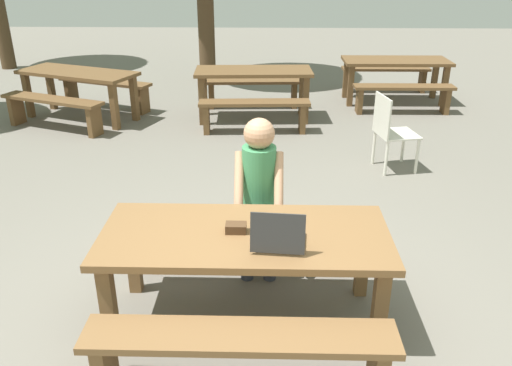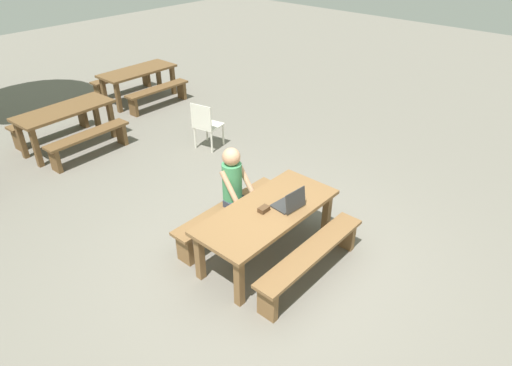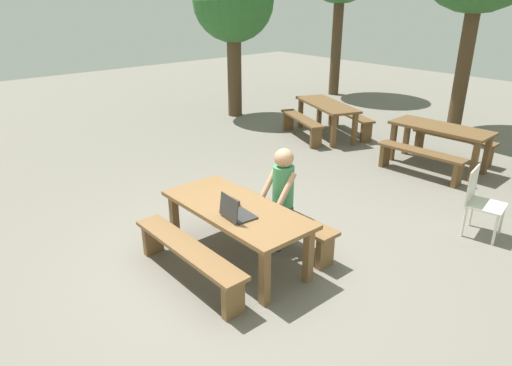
% 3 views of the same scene
% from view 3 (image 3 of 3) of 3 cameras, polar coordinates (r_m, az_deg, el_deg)
% --- Properties ---
extents(ground_plane, '(30.00, 30.00, 0.00)m').
position_cam_3_polar(ground_plane, '(5.63, -2.40, -9.43)').
color(ground_plane, slate).
extents(picnic_table_front, '(1.92, 0.84, 0.70)m').
position_cam_3_polar(picnic_table_front, '(5.33, -2.51, -3.92)').
color(picnic_table_front, brown).
rests_on(picnic_table_front, ground).
extents(bench_near, '(1.79, 0.30, 0.44)m').
position_cam_3_polar(bench_near, '(5.12, -8.49, -8.82)').
color(bench_near, brown).
rests_on(bench_near, ground).
extents(bench_far, '(1.79, 0.30, 0.44)m').
position_cam_3_polar(bench_far, '(5.85, 2.77, -4.33)').
color(bench_far, brown).
rests_on(bench_far, ground).
extents(laptop, '(0.36, 0.33, 0.28)m').
position_cam_3_polar(laptop, '(5.01, -2.55, -3.67)').
color(laptop, '#2D2D2D').
rests_on(laptop, picnic_table_front).
extents(small_pouch, '(0.14, 0.09, 0.06)m').
position_cam_3_polar(small_pouch, '(5.33, -2.83, -2.43)').
color(small_pouch, '#4C331E').
rests_on(small_pouch, picnic_table_front).
extents(person_seated, '(0.37, 0.39, 1.28)m').
position_cam_3_polar(person_seated, '(5.60, 3.11, -0.95)').
color(person_seated, '#333847').
rests_on(person_seated, ground).
extents(plastic_chair, '(0.52, 0.52, 0.90)m').
position_cam_3_polar(plastic_chair, '(6.65, 26.13, -1.95)').
color(plastic_chair, silver).
rests_on(plastic_chair, ground).
extents(picnic_table_mid, '(1.77, 0.80, 0.77)m').
position_cam_3_polar(picnic_table_mid, '(8.94, 21.95, 5.75)').
color(picnic_table_mid, brown).
rests_on(picnic_table_mid, ground).
extents(bench_mid_south, '(1.58, 0.38, 0.46)m').
position_cam_3_polar(bench_mid_south, '(8.46, 19.76, 3.04)').
color(bench_mid_south, brown).
rests_on(bench_mid_south, ground).
extents(bench_mid_north, '(1.58, 0.38, 0.46)m').
position_cam_3_polar(bench_mid_north, '(9.60, 23.37, 4.74)').
color(bench_mid_north, brown).
rests_on(bench_mid_north, ground).
extents(picnic_table_rear, '(1.95, 1.31, 0.74)m').
position_cam_3_polar(picnic_table_rear, '(10.34, 8.79, 9.12)').
color(picnic_table_rear, brown).
rests_on(picnic_table_rear, ground).
extents(bench_rear_south, '(1.63, 0.88, 0.47)m').
position_cam_3_polar(bench_rear_south, '(10.14, 5.69, 7.45)').
color(bench_rear_south, brown).
rests_on(bench_rear_south, ground).
extents(bench_rear_north, '(1.63, 0.88, 0.47)m').
position_cam_3_polar(bench_rear_north, '(10.69, 11.57, 7.90)').
color(bench_rear_north, brown).
rests_on(bench_rear_north, ground).
extents(tree_rear, '(1.96, 1.96, 3.79)m').
position_cam_3_polar(tree_rear, '(11.84, -2.85, 21.47)').
color(tree_rear, '#4C3823').
rests_on(tree_rear, ground).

